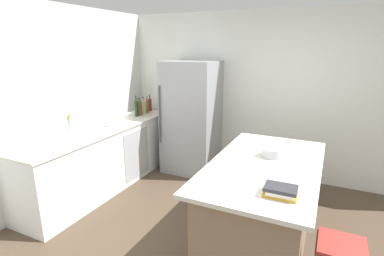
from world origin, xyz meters
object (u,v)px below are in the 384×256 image
at_px(paper_towel_roll, 108,117).
at_px(gin_bottle, 144,108).
at_px(syrup_bottle, 150,105).
at_px(kitchen_island, 262,203).
at_px(mixing_bowl, 272,152).
at_px(whiskey_bottle, 140,108).
at_px(refrigerator, 191,118).
at_px(vinegar_bottle, 147,107).
at_px(flower_vase, 70,131).
at_px(wine_bottle, 136,108).
at_px(hot_sauce_bottle, 147,107).
at_px(sink_faucet, 86,120).
at_px(cookbook_stack, 281,191).

xyz_separation_m(paper_towel_roll, gin_bottle, (0.02, 0.89, -0.02)).
bearing_deg(syrup_bottle, kitchen_island, -33.13).
relative_size(gin_bottle, mixing_bowl, 1.26).
height_order(kitchen_island, whiskey_bottle, whiskey_bottle).
height_order(refrigerator, mixing_bowl, refrigerator).
bearing_deg(mixing_bowl, vinegar_bottle, 153.76).
relative_size(vinegar_bottle, mixing_bowl, 1.24).
relative_size(flower_vase, wine_bottle, 0.93).
bearing_deg(vinegar_bottle, hot_sauce_bottle, 126.47).
bearing_deg(hot_sauce_bottle, paper_towel_roll, -87.83).
relative_size(sink_faucet, mixing_bowl, 1.27).
xyz_separation_m(syrup_bottle, hot_sauce_bottle, (-0.00, -0.09, -0.02)).
distance_m(kitchen_island, gin_bottle, 2.78).
xyz_separation_m(vinegar_bottle, whiskey_bottle, (-0.02, -0.20, 0.00)).
height_order(hot_sauce_bottle, wine_bottle, wine_bottle).
height_order(sink_faucet, vinegar_bottle, sink_faucet).
distance_m(sink_faucet, gin_bottle, 1.25).
bearing_deg(sink_faucet, flower_vase, -77.60).
height_order(refrigerator, vinegar_bottle, refrigerator).
xyz_separation_m(flower_vase, cookbook_stack, (2.64, -0.34, -0.07)).
height_order(paper_towel_roll, wine_bottle, wine_bottle).
height_order(kitchen_island, mixing_bowl, mixing_bowl).
height_order(vinegar_bottle, wine_bottle, wine_bottle).
bearing_deg(whiskey_bottle, syrup_bottle, 97.33).
bearing_deg(paper_towel_roll, whiskey_bottle, 89.34).
bearing_deg(whiskey_bottle, kitchen_island, -26.97).
xyz_separation_m(wine_bottle, cookbook_stack, (2.64, -1.75, -0.11)).
bearing_deg(syrup_bottle, refrigerator, -9.28).
bearing_deg(whiskey_bottle, hot_sauce_bottle, 99.88).
distance_m(kitchen_island, sink_faucet, 2.55).
bearing_deg(mixing_bowl, paper_towel_roll, 175.47).
xyz_separation_m(flower_vase, syrup_bottle, (-0.04, 1.88, 0.01)).
relative_size(flower_vase, hot_sauce_bottle, 1.42).
height_order(sink_faucet, syrup_bottle, sink_faucet).
bearing_deg(refrigerator, vinegar_bottle, -177.94).
relative_size(paper_towel_roll, vinegar_bottle, 1.07).
xyz_separation_m(gin_bottle, mixing_bowl, (2.41, -1.08, -0.08)).
height_order(flower_vase, paper_towel_roll, flower_vase).
height_order(paper_towel_roll, mixing_bowl, paper_towel_roll).
relative_size(refrigerator, syrup_bottle, 6.20).
bearing_deg(sink_faucet, mixing_bowl, 3.69).
bearing_deg(gin_bottle, paper_towel_roll, -91.11).
bearing_deg(mixing_bowl, gin_bottle, 155.78).
height_order(flower_vase, cookbook_stack, flower_vase).
xyz_separation_m(refrigerator, hot_sauce_bottle, (-0.91, 0.06, 0.10)).
xyz_separation_m(gin_bottle, whiskey_bottle, (-0.01, -0.10, 0.01)).
bearing_deg(kitchen_island, hot_sauce_bottle, 148.37).
height_order(kitchen_island, syrup_bottle, syrup_bottle).
distance_m(kitchen_island, hot_sauce_bottle, 2.92).
height_order(refrigerator, syrup_bottle, refrigerator).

